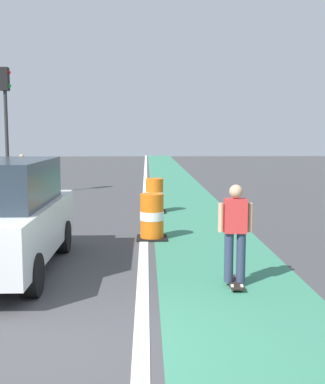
# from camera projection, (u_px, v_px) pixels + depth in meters

# --- Properties ---
(ground_plane) EXTENTS (100.00, 100.00, 0.00)m
(ground_plane) POSITION_uv_depth(u_px,v_px,m) (65.00, 348.00, 5.75)
(ground_plane) COLOR #424244
(bike_lane_strip) EXTENTS (2.50, 80.00, 0.01)m
(bike_lane_strip) POSITION_uv_depth(u_px,v_px,m) (186.00, 203.00, 17.74)
(bike_lane_strip) COLOR #387F60
(bike_lane_strip) RESTS_ON ground
(lane_divider_stripe) EXTENTS (0.20, 80.00, 0.01)m
(lane_divider_stripe) POSITION_uv_depth(u_px,v_px,m) (145.00, 204.00, 17.69)
(lane_divider_stripe) COLOR silver
(lane_divider_stripe) RESTS_ON ground
(skateboarder_on_lane) EXTENTS (0.57, 0.80, 1.69)m
(skateboarder_on_lane) POSITION_uv_depth(u_px,v_px,m) (235.00, 232.00, 8.00)
(skateboarder_on_lane) COLOR black
(skateboarder_on_lane) RESTS_ON ground
(parked_suv_nearest) EXTENTS (1.92, 4.60, 2.04)m
(parked_suv_nearest) POSITION_uv_depth(u_px,v_px,m) (3.00, 216.00, 8.86)
(parked_suv_nearest) COLOR silver
(parked_suv_nearest) RESTS_ON ground
(traffic_barrel_front) EXTENTS (0.73, 0.73, 1.09)m
(traffic_barrel_front) POSITION_uv_depth(u_px,v_px,m) (152.00, 217.00, 11.71)
(traffic_barrel_front) COLOR orange
(traffic_barrel_front) RESTS_ON ground
(traffic_barrel_mid) EXTENTS (0.73, 0.73, 1.09)m
(traffic_barrel_mid) POSITION_uv_depth(u_px,v_px,m) (155.00, 196.00, 15.70)
(traffic_barrel_mid) COLOR orange
(traffic_barrel_mid) RESTS_ON ground
(traffic_light_corner) EXTENTS (0.41, 0.32, 5.10)m
(traffic_light_corner) POSITION_uv_depth(u_px,v_px,m) (6.00, 109.00, 19.39)
(traffic_light_corner) COLOR #2D2D2D
(traffic_light_corner) RESTS_ON ground
(pedestrian_crossing) EXTENTS (0.34, 0.20, 1.61)m
(pedestrian_crossing) POSITION_uv_depth(u_px,v_px,m) (22.00, 171.00, 21.98)
(pedestrian_crossing) COLOR #33333D
(pedestrian_crossing) RESTS_ON ground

